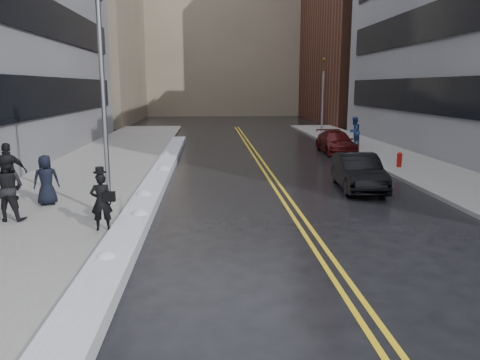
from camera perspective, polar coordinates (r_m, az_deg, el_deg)
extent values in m
plane|color=black|center=(12.63, -2.47, -7.24)|extent=(160.00, 160.00, 0.00)
cube|color=gray|center=(22.99, -17.56, 0.94)|extent=(5.50, 50.00, 0.15)
cube|color=gray|center=(24.56, 20.95, 1.35)|extent=(4.00, 50.00, 0.15)
cube|color=gold|center=(22.49, 2.92, 1.05)|extent=(0.12, 50.00, 0.01)
cube|color=gold|center=(22.52, 3.68, 1.06)|extent=(0.12, 50.00, 0.01)
cube|color=silver|center=(20.46, -9.88, 0.33)|extent=(0.90, 30.00, 0.34)
cube|color=gray|center=(58.22, -19.70, 15.64)|extent=(14.00, 22.00, 18.00)
cube|color=gray|center=(72.34, -2.06, 16.90)|extent=(36.00, 16.00, 22.00)
cube|color=gray|center=(14.74, -15.62, -3.11)|extent=(0.65, 0.65, 0.60)
cylinder|color=gray|center=(14.30, -16.45, 11.80)|extent=(0.14, 0.14, 7.00)
cylinder|color=maroon|center=(24.11, 18.85, 2.22)|extent=(0.24, 0.24, 0.60)
sphere|color=maroon|center=(24.06, 18.90, 2.93)|extent=(0.26, 0.26, 0.26)
cylinder|color=maroon|center=(24.10, 18.86, 2.34)|extent=(0.25, 0.10, 0.10)
cylinder|color=gray|center=(37.05, 10.02, 9.07)|extent=(0.14, 0.14, 5.00)
imported|color=#594C0C|center=(37.06, 10.18, 13.71)|extent=(0.16, 0.20, 1.00)
imported|color=black|center=(13.26, -16.54, -2.55)|extent=(0.63, 0.46, 1.59)
imported|color=black|center=(15.18, -26.44, -0.87)|extent=(1.01, 0.82, 1.94)
imported|color=black|center=(16.70, -22.55, 0.00)|extent=(0.95, 0.78, 1.68)
imported|color=black|center=(17.78, -26.37, 0.87)|extent=(1.23, 0.64, 2.01)
imported|color=navy|center=(31.76, 13.75, 5.77)|extent=(1.17, 1.16, 1.91)
imported|color=black|center=(19.06, 14.21, 0.96)|extent=(1.81, 4.35, 1.40)
imported|color=#460B0B|center=(29.31, 11.62, 4.53)|extent=(1.91, 4.55, 1.31)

